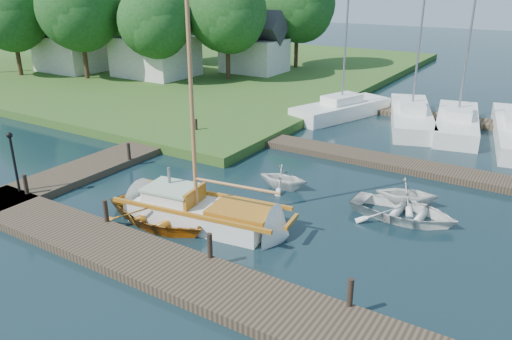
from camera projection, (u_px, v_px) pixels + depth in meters
The scene contains 31 objects.
ground at pixel (256, 198), 19.95m from camera, with size 160.00×160.00×0.00m, color black.
near_dock at pixel (151, 262), 15.16m from camera, with size 18.00×2.20×0.30m, color #30231B.
left_dock at pixel (144, 147), 25.45m from camera, with size 2.20×18.00×0.30m, color #30231B.
far_dock at pixel (363, 157), 24.04m from camera, with size 14.00×1.60×0.30m, color #30231B.
shore at pixel (139, 61), 51.15m from camera, with size 50.00×40.00×0.50m, color #32571F.
mooring_post_0 at pixel (26, 184), 19.47m from camera, with size 0.16×0.16×0.80m, color black.
mooring_post_1 at pixel (106, 211), 17.24m from camera, with size 0.16×0.16×0.80m, color black.
mooring_post_2 at pixel (210, 245), 15.00m from camera, with size 0.16×0.16×0.80m, color black.
mooring_post_3 at pixel (350, 292), 12.77m from camera, with size 0.16×0.16×0.80m, color black.
mooring_post_4 at pixel (129, 151), 23.18m from camera, with size 0.16×0.16×0.80m, color black.
mooring_post_5 at pixel (196, 126), 27.13m from camera, with size 0.16×0.16×0.80m, color black.
lamp_post at pixel (13, 154), 19.30m from camera, with size 0.24×0.24×2.44m.
sailboat at pixel (206, 215), 17.75m from camera, with size 7.35×2.93×9.83m.
dinghy at pixel (159, 211), 17.81m from camera, with size 3.14×4.40×0.91m, color #87520E.
tender_b at pixel (283, 176), 20.69m from camera, with size 1.82×2.11×1.11m, color white.
tender_c at pixel (404, 208), 18.12m from camera, with size 2.74×3.83×0.79m, color white.
tender_d at pixel (407, 191), 19.06m from camera, with size 2.00×2.31×1.22m, color white.
marina_boat_0 at pixel (341, 108), 31.44m from camera, with size 4.43×7.43×9.91m.
marina_boat_1 at pixel (411, 115), 29.84m from camera, with size 4.89×8.91×11.18m.
marina_boat_2 at pixel (457, 121), 28.50m from camera, with size 3.61×8.13×10.63m.
house_a at pixel (155, 46), 41.46m from camera, with size 6.30×5.00×6.29m.
house_b at pixel (72, 44), 43.92m from camera, with size 5.77×4.50×5.79m.
house_c at pixel (254, 48), 43.35m from camera, with size 5.25×4.00×5.28m.
tree_0 at pixel (11, 13), 40.80m from camera, with size 6.12×6.07×8.28m.
tree_1 at pixel (80, 7), 39.20m from camera, with size 6.70×6.70×9.20m.
tree_2 at pixel (155, 20), 38.10m from camera, with size 5.83×5.75×7.82m.
tree_3 at pixel (227, 11), 39.07m from camera, with size 6.41×6.38×8.74m.
tree_4 at pixel (182, 0), 46.01m from camera, with size 7.01×7.01×9.66m.
tree_5 at pixel (106, 9), 48.74m from camera, with size 6.00×5.94×8.10m.
tree_6 at pixel (31, 7), 48.48m from camera, with size 6.24×6.20×8.46m.
tree_7 at pixel (298, 3), 44.26m from camera, with size 6.83×6.83×9.38m.
Camera 1 is at (9.70, -15.42, 8.22)m, focal length 35.00 mm.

